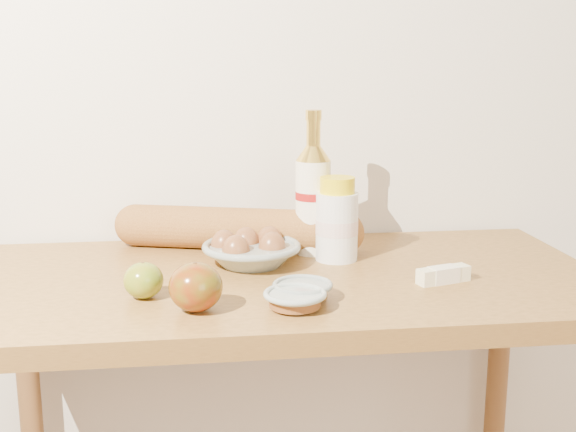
# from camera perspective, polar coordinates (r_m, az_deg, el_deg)

# --- Properties ---
(back_wall) EXTENTS (3.50, 0.02, 2.60)m
(back_wall) POSITION_cam_1_polar(r_m,az_deg,el_deg) (1.64, -1.61, 12.34)
(back_wall) COLOR silver
(back_wall) RESTS_ON ground
(table) EXTENTS (1.20, 0.60, 0.90)m
(table) POSITION_cam_1_polar(r_m,az_deg,el_deg) (1.41, -0.15, -9.41)
(table) COLOR #A27134
(table) RESTS_ON ground
(bourbon_bottle) EXTENTS (0.08, 0.08, 0.30)m
(bourbon_bottle) POSITION_cam_1_polar(r_m,az_deg,el_deg) (1.49, 1.99, 1.57)
(bourbon_bottle) COLOR white
(bourbon_bottle) RESTS_ON table
(cream_bottle) EXTENTS (0.09, 0.09, 0.17)m
(cream_bottle) POSITION_cam_1_polar(r_m,az_deg,el_deg) (1.46, 3.88, -0.46)
(cream_bottle) COLOR white
(cream_bottle) RESTS_ON table
(egg_bowl) EXTENTS (0.23, 0.23, 0.07)m
(egg_bowl) POSITION_cam_1_polar(r_m,az_deg,el_deg) (1.43, -2.95, -2.76)
(egg_bowl) COLOR gray
(egg_bowl) RESTS_ON table
(baguette) EXTENTS (0.55, 0.24, 0.09)m
(baguette) POSITION_cam_1_polar(r_m,az_deg,el_deg) (1.54, -4.06, -1.02)
(baguette) COLOR #A76E33
(baguette) RESTS_ON table
(apple_yellowgreen) EXTENTS (0.08, 0.08, 0.06)m
(apple_yellowgreen) POSITION_cam_1_polar(r_m,az_deg,el_deg) (1.26, -11.35, -5.01)
(apple_yellowgreen) COLOR olive
(apple_yellowgreen) RESTS_ON table
(apple_redgreen_front) EXTENTS (0.10, 0.10, 0.08)m
(apple_redgreen_front) POSITION_cam_1_polar(r_m,az_deg,el_deg) (1.18, -7.30, -5.58)
(apple_redgreen_front) COLOR #900709
(apple_redgreen_front) RESTS_ON table
(sugar_bowl) EXTENTS (0.13, 0.13, 0.03)m
(sugar_bowl) POSITION_cam_1_polar(r_m,az_deg,el_deg) (1.19, 0.56, -6.60)
(sugar_bowl) COLOR #99A7A0
(sugar_bowl) RESTS_ON table
(syrup_bowl) EXTENTS (0.11, 0.11, 0.03)m
(syrup_bowl) POSITION_cam_1_polar(r_m,az_deg,el_deg) (1.23, 1.16, -5.88)
(syrup_bowl) COLOR gray
(syrup_bowl) RESTS_ON table
(butter_stick) EXTENTS (0.11, 0.06, 0.03)m
(butter_stick) POSITION_cam_1_polar(r_m,az_deg,el_deg) (1.35, 12.18, -4.57)
(butter_stick) COLOR #F2EDBB
(butter_stick) RESTS_ON table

